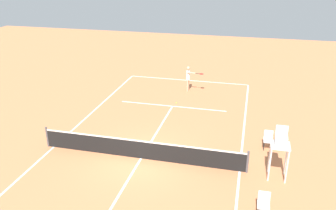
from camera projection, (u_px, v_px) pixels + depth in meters
The scene contains 8 objects.
ground_plane at pixel (141, 158), 16.61m from camera, with size 60.00×60.00×0.00m, color #D37A4C.
court_lines at pixel (141, 158), 16.61m from camera, with size 9.38×24.10×0.01m.
tennis_net at pixel (141, 149), 16.42m from camera, with size 9.98×0.10×1.07m.
player_serving at pixel (189, 76), 24.75m from camera, with size 1.30×0.67×1.82m.
tennis_ball at pixel (176, 103), 22.99m from camera, with size 0.07×0.07×0.07m, color #CCE033.
umpire_chair at pixel (280, 145), 14.57m from camera, with size 0.80×0.80×2.41m.
courtside_chair_near at pixel (264, 203), 12.73m from camera, with size 0.44×0.46×0.95m.
courtside_chair_mid at pixel (268, 139), 17.28m from camera, with size 0.44×0.46×0.95m.
Camera 1 is at (-4.68, 13.62, 8.76)m, focal length 37.20 mm.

